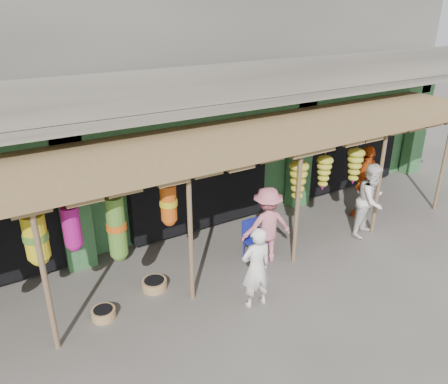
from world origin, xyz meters
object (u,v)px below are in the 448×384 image
person_right (371,200)px  person_shopper (267,225)px  blue_chair (253,237)px  person_vendor (366,181)px  person_front (256,268)px

person_right → person_shopper: 2.84m
blue_chair → person_vendor: (3.67, 0.19, 0.47)m
blue_chair → person_shopper: person_shopper is taller
person_right → person_shopper: (-2.82, 0.34, -0.05)m
blue_chair → person_right: person_right is taller
person_shopper → person_front: bearing=60.1°
person_right → blue_chair: bearing=153.4°
person_vendor → blue_chair: bearing=-17.0°
person_front → person_right: bearing=-162.9°
person_right → person_shopper: person_right is taller
person_shopper → person_vendor: bearing=-158.8°
person_front → person_right: (3.91, 0.79, 0.10)m
person_right → person_front: bearing=176.2°
person_right → person_vendor: bearing=34.0°
person_right → person_vendor: (0.68, 0.79, 0.06)m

